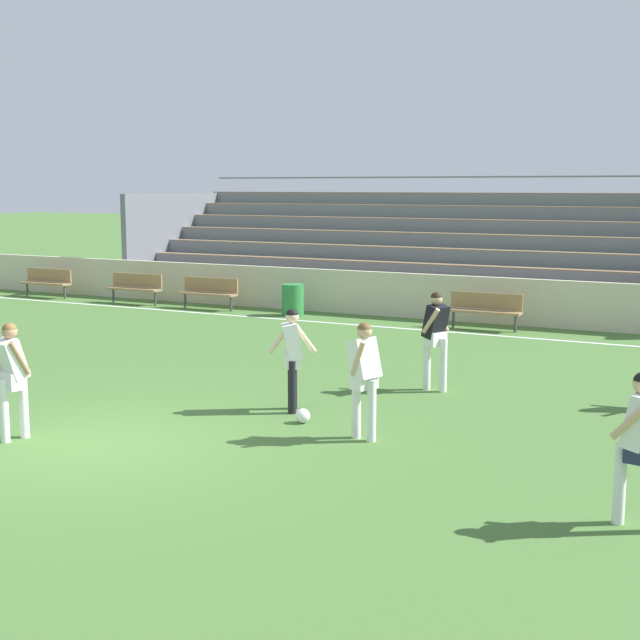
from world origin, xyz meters
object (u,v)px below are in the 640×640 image
at_px(soccer_ball, 303,416).
at_px(bench_centre_sideline, 209,290).
at_px(player_white_wide_right, 364,370).
at_px(trash_bin, 293,300).
at_px(player_white_challenging, 292,351).
at_px(bench_far_left, 47,280).
at_px(player_white_on_ball, 12,371).
at_px(bench_near_wall_gap, 135,286).
at_px(bleacher_stand, 427,246).
at_px(bench_near_bin, 485,307).
at_px(player_white_wide_left, 640,436).
at_px(player_dark_deep_cover, 436,332).

bearing_deg(soccer_ball, bench_centre_sideline, 129.92).
bearing_deg(player_white_wide_right, trash_bin, 123.00).
relative_size(trash_bin, player_white_challenging, 0.53).
distance_m(bench_centre_sideline, player_white_wide_right, 13.66).
relative_size(bench_far_left, player_white_on_ball, 1.09).
distance_m(bench_near_wall_gap, player_white_wide_right, 15.56).
xyz_separation_m(bleacher_stand, bench_near_wall_gap, (-7.54, -4.58, -1.15)).
distance_m(player_white_challenging, soccer_ball, 1.12).
xyz_separation_m(bench_near_bin, player_white_wide_left, (4.96, -11.72, 0.43)).
height_order(bleacher_stand, bench_far_left, bleacher_stand).
bearing_deg(player_white_wide_left, player_dark_deep_cover, 128.34).
height_order(bench_far_left, player_white_wide_left, player_white_wide_left).
distance_m(bench_centre_sideline, bench_far_left, 6.13).
bearing_deg(player_white_wide_left, bench_near_wall_gap, 143.23).
height_order(bench_near_bin, player_dark_deep_cover, player_dark_deep_cover).
xyz_separation_m(bench_near_bin, player_white_wide_right, (1.15, -10.05, 0.44)).
height_order(trash_bin, player_white_challenging, player_white_challenging).
distance_m(bench_near_bin, player_white_challenging, 9.12).
distance_m(bleacher_stand, player_dark_deep_cover, 12.15).
distance_m(trash_bin, player_white_wide_left, 15.58).
distance_m(trash_bin, player_white_wide_right, 11.94).
height_order(bleacher_stand, player_white_wide_right, bleacher_stand).
relative_size(bench_far_left, player_dark_deep_cover, 1.05).
height_order(bench_near_wall_gap, player_white_wide_left, player_white_wide_left).
distance_m(player_white_wide_right, player_dark_deep_cover, 3.26).
bearing_deg(trash_bin, bench_near_wall_gap, 179.55).
relative_size(bench_near_bin, player_white_challenging, 1.11).
distance_m(bench_near_bin, player_white_wide_right, 10.12).
height_order(bench_near_wall_gap, player_white_on_ball, player_white_on_ball).
bearing_deg(bench_near_bin, player_white_challenging, -93.01).
distance_m(bleacher_stand, player_white_on_ball, 16.82).
distance_m(bleacher_stand, bench_near_wall_gap, 8.90).
distance_m(player_dark_deep_cover, soccer_ball, 3.20).
xyz_separation_m(bench_centre_sideline, bench_near_bin, (8.09, 0.00, 0.00)).
bearing_deg(bench_near_bin, bench_far_left, 180.00).
bearing_deg(bench_near_bin, player_white_wide_right, -83.45).
height_order(player_white_on_ball, soccer_ball, player_white_on_ball).
xyz_separation_m(bleacher_stand, bench_near_bin, (3.18, -4.58, -1.15)).
xyz_separation_m(bench_near_wall_gap, player_white_challenging, (10.24, -9.10, 0.41)).
distance_m(player_white_wide_right, soccer_ball, 1.50).
height_order(trash_bin, player_dark_deep_cover, player_dark_deep_cover).
bearing_deg(player_white_on_ball, soccer_ball, 38.81).
bearing_deg(bench_centre_sideline, bench_near_bin, 0.00).
distance_m(bench_centre_sideline, bench_near_wall_gap, 2.63).
relative_size(bench_centre_sideline, player_white_challenging, 1.11).
height_order(bench_far_left, player_white_wide_right, player_white_wide_right).
xyz_separation_m(bench_centre_sideline, player_white_on_ball, (4.90, -12.23, 0.44)).
xyz_separation_m(bleacher_stand, player_dark_deep_cover, (4.24, -11.37, -0.67)).
height_order(player_dark_deep_cover, soccer_ball, player_dark_deep_cover).
height_order(trash_bin, player_white_on_ball, player_white_on_ball).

